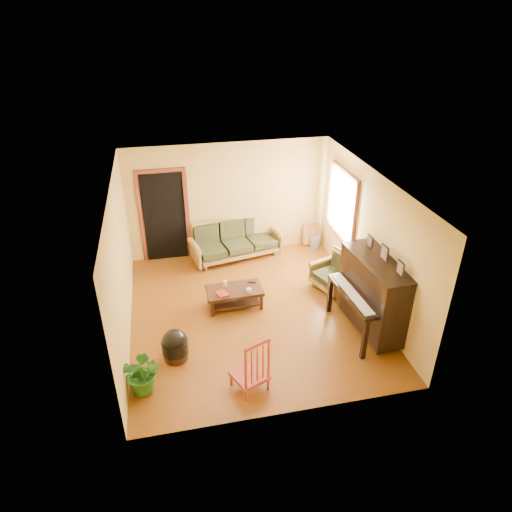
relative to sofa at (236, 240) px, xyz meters
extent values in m
plane|color=#5B2F0C|center=(-0.09, -2.17, -0.43)|extent=(5.00, 5.00, 0.00)
cube|color=black|center=(-1.54, 0.31, 0.59)|extent=(1.08, 0.16, 2.05)
cube|color=white|center=(2.12, -0.87, 1.07)|extent=(0.12, 1.36, 1.46)
cube|color=olive|center=(0.00, 0.00, 0.00)|extent=(2.16, 1.25, 0.87)
cube|color=black|center=(-0.37, -1.90, -0.24)|extent=(1.07, 0.59, 0.38)
cube|color=olive|center=(1.67, -1.72, -0.05)|extent=(0.97, 0.99, 0.78)
cube|color=black|center=(1.92, -3.09, 0.27)|extent=(1.04, 1.65, 1.41)
cylinder|color=black|center=(-1.58, -3.16, -0.23)|extent=(0.54, 0.54, 0.41)
cube|color=maroon|center=(-0.52, -4.07, 0.07)|extent=(0.63, 0.66, 1.01)
cube|color=#BA833E|center=(1.88, 0.22, -0.16)|extent=(0.43, 0.15, 0.56)
cylinder|color=#3644A2|center=(1.92, 0.07, -0.30)|extent=(0.28, 0.28, 0.26)
imported|color=#205A19|center=(-2.08, -3.79, -0.08)|extent=(0.80, 0.75, 0.72)
imported|color=maroon|center=(-0.71, -2.05, -0.04)|extent=(0.26, 0.29, 0.02)
cylinder|color=white|center=(-0.52, -1.77, 0.01)|extent=(0.09, 0.09, 0.12)
cylinder|color=silver|center=(-0.12, -2.04, -0.02)|extent=(0.12, 0.12, 0.06)
cube|color=black|center=(0.01, -1.74, -0.04)|extent=(0.17, 0.11, 0.02)
camera|label=1|loc=(-1.51, -9.10, 4.74)|focal=32.00mm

